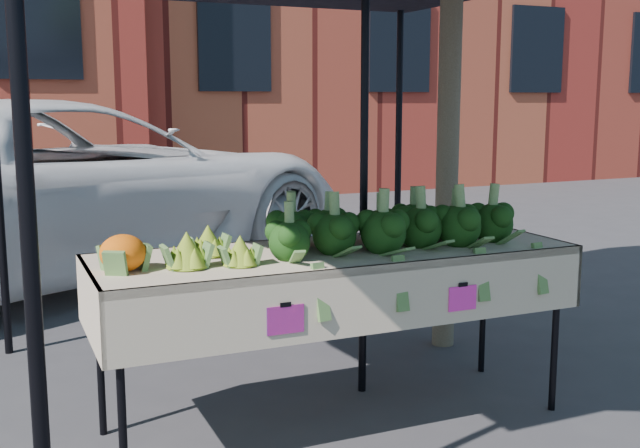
{
  "coord_description": "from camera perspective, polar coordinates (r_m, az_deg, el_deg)",
  "views": [
    {
      "loc": [
        -1.39,
        -3.43,
        1.64
      ],
      "look_at": [
        0.22,
        0.15,
        1.0
      ],
      "focal_mm": 43.23,
      "sensor_mm": 36.0,
      "label": 1
    }
  ],
  "objects": [
    {
      "name": "ground",
      "position": [
        4.05,
        -2.11,
        -14.63
      ],
      "size": [
        90.0,
        90.0,
        0.0
      ],
      "primitive_type": "plane",
      "color": "#323234"
    },
    {
      "name": "table",
      "position": [
        3.93,
        1.21,
        -8.37
      ],
      "size": [
        2.41,
        0.83,
        0.9
      ],
      "color": "#BFAB8D",
      "rests_on": "ground"
    },
    {
      "name": "canopy",
      "position": [
        4.11,
        -1.59,
        5.49
      ],
      "size": [
        3.16,
        3.16,
        2.74
      ],
      "primitive_type": null,
      "color": "black",
      "rests_on": "ground"
    },
    {
      "name": "broccoli_heap",
      "position": [
        3.94,
        4.7,
        0.39
      ],
      "size": [
        1.38,
        0.58,
        0.27
      ],
      "primitive_type": "ellipsoid",
      "color": "#16350D",
      "rests_on": "table"
    },
    {
      "name": "romanesco_cluster",
      "position": [
        3.55,
        -8.38,
        -1.16
      ],
      "size": [
        0.44,
        0.48,
        0.21
      ],
      "primitive_type": "ellipsoid",
      "color": "olive",
      "rests_on": "table"
    },
    {
      "name": "cauliflower_pair",
      "position": [
        3.44,
        -14.39,
        -1.89
      ],
      "size": [
        0.21,
        0.21,
        0.19
      ],
      "primitive_type": "ellipsoid",
      "color": "orange",
      "rests_on": "table"
    },
    {
      "name": "street_tree",
      "position": [
        5.1,
        9.68,
        14.33
      ],
      "size": [
        2.13,
        2.13,
        4.2
      ],
      "primitive_type": null,
      "color": "#1E4C14",
      "rests_on": "ground"
    }
  ]
}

